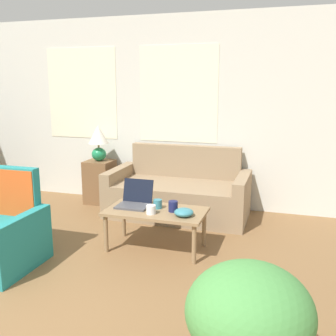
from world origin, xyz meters
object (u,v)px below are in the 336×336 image
at_px(cup_yellow, 151,210).
at_px(potted_plant, 249,317).
at_px(cup_white, 158,204).
at_px(cup_navy, 173,206).
at_px(couch, 179,194).
at_px(table_lamp, 98,140).
at_px(coffee_table, 156,214).
at_px(laptop, 135,200).
at_px(snack_bowl, 184,212).

xyz_separation_m(cup_yellow, potted_plant, (1.12, -1.53, -0.02)).
height_order(cup_yellow, cup_white, cup_white).
bearing_deg(cup_navy, couch, 102.77).
bearing_deg(cup_navy, cup_white, 163.58).
height_order(table_lamp, coffee_table, table_lamp).
height_order(cup_navy, cup_white, cup_navy).
relative_size(couch, laptop, 5.39).
relative_size(cup_navy, cup_yellow, 1.15).
distance_m(coffee_table, potted_plant, 2.00).
xyz_separation_m(cup_navy, snack_bowl, (0.14, -0.10, -0.02)).
distance_m(cup_navy, cup_white, 0.19).
height_order(couch, cup_white, couch).
height_order(coffee_table, cup_white, cup_white).
height_order(laptop, cup_yellow, laptop).
distance_m(cup_yellow, cup_white, 0.19).
bearing_deg(cup_yellow, couch, 93.22).
height_order(couch, potted_plant, couch).
distance_m(couch, coffee_table, 1.17).
bearing_deg(laptop, cup_white, -3.53).
xyz_separation_m(couch, snack_bowl, (0.40, -1.25, 0.19)).
relative_size(couch, snack_bowl, 9.41).
bearing_deg(cup_navy, cup_yellow, -143.95).
relative_size(table_lamp, laptop, 1.53).
distance_m(table_lamp, cup_navy, 2.04).
distance_m(laptop, cup_white, 0.26).
relative_size(coffee_table, cup_navy, 9.38).
xyz_separation_m(cup_navy, cup_yellow, (-0.19, -0.14, -0.01)).
relative_size(laptop, potted_plant, 0.45).
xyz_separation_m(coffee_table, snack_bowl, (0.32, -0.10, 0.09)).
bearing_deg(cup_yellow, coffee_table, 87.35).
height_order(couch, table_lamp, table_lamp).
height_order(snack_bowl, potted_plant, potted_plant).
relative_size(table_lamp, cup_white, 5.44).
distance_m(cup_navy, cup_yellow, 0.23).
xyz_separation_m(cup_navy, cup_white, (-0.18, 0.05, -0.01)).
bearing_deg(potted_plant, snack_bowl, 116.78).
height_order(cup_yellow, snack_bowl, cup_yellow).
bearing_deg(cup_yellow, laptop, 141.04).
bearing_deg(table_lamp, snack_bowl, -41.02).
xyz_separation_m(cup_white, snack_bowl, (0.32, -0.16, -0.01)).
bearing_deg(coffee_table, cup_white, 90.88).
relative_size(cup_navy, cup_white, 1.17).
distance_m(couch, cup_navy, 1.20).
bearing_deg(laptop, coffee_table, -16.87).
relative_size(snack_bowl, potted_plant, 0.26).
bearing_deg(cup_white, coffee_table, -89.12).
bearing_deg(couch, potted_plant, -67.10).
xyz_separation_m(laptop, cup_navy, (0.44, -0.07, -0.00)).
bearing_deg(table_lamp, laptop, -49.90).
height_order(coffee_table, cup_yellow, cup_yellow).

